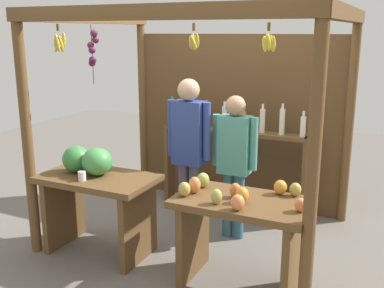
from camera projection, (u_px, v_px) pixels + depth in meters
ground_plane at (200, 234)px, 4.90m from camera, size 12.00×12.00×0.00m
market_stall at (217, 101)px, 4.96m from camera, size 2.76×2.19×2.33m
fruit_counter_left at (95, 188)px, 4.38m from camera, size 1.11×0.64×1.05m
fruit_counter_right at (241, 222)px, 3.78m from camera, size 1.11×0.64×0.93m
bottle_shelf_unit at (232, 146)px, 5.36m from camera, size 1.77×0.22×1.35m
vendor_man at (189, 143)px, 4.69m from camera, size 0.48×0.23×1.67m
vendor_woman at (234, 155)px, 4.63m from camera, size 0.48×0.20×1.51m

